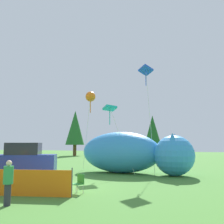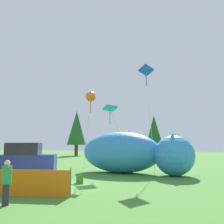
{
  "view_description": "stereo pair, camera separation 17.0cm",
  "coord_description": "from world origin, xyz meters",
  "px_view_note": "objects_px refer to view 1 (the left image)",
  "views": [
    {
      "loc": [
        7.58,
        -11.94,
        2.28
      ],
      "look_at": [
        1.38,
        4.87,
        4.54
      ],
      "focal_mm": 40.0,
      "sensor_mm": 36.0,
      "label": 1
    },
    {
      "loc": [
        7.74,
        -11.88,
        2.28
      ],
      "look_at": [
        1.38,
        4.87,
        4.54
      ],
      "focal_mm": 40.0,
      "sensor_mm": 36.0,
      "label": 2
    }
  ],
  "objects_px": {
    "kite_blue_box": "(146,72)",
    "kite_orange_flower": "(90,97)",
    "parked_car": "(26,161)",
    "folding_chair": "(79,182)",
    "spectator_in_green_shirt": "(8,181)",
    "inflatable_cat": "(132,154)",
    "kite_teal_diamond": "(110,109)"
  },
  "relations": [
    {
      "from": "folding_chair",
      "to": "inflatable_cat",
      "type": "xyz_separation_m",
      "value": [
        0.26,
        8.21,
        0.97
      ]
    },
    {
      "from": "parked_car",
      "to": "kite_blue_box",
      "type": "bearing_deg",
      "value": 13.87
    },
    {
      "from": "folding_chair",
      "to": "kite_blue_box",
      "type": "relative_size",
      "value": 0.1
    },
    {
      "from": "inflatable_cat",
      "to": "kite_orange_flower",
      "type": "xyz_separation_m",
      "value": [
        -3.02,
        -1.18,
        4.47
      ]
    },
    {
      "from": "kite_blue_box",
      "to": "kite_teal_diamond",
      "type": "distance_m",
      "value": 4.28
    },
    {
      "from": "inflatable_cat",
      "to": "spectator_in_green_shirt",
      "type": "bearing_deg",
      "value": -91.18
    },
    {
      "from": "folding_chair",
      "to": "kite_orange_flower",
      "type": "height_order",
      "value": "kite_orange_flower"
    },
    {
      "from": "parked_car",
      "to": "spectator_in_green_shirt",
      "type": "distance_m",
      "value": 7.44
    },
    {
      "from": "kite_blue_box",
      "to": "kite_orange_flower",
      "type": "xyz_separation_m",
      "value": [
        -4.08,
        -1.84,
        -2.12
      ]
    },
    {
      "from": "parked_car",
      "to": "folding_chair",
      "type": "xyz_separation_m",
      "value": [
        5.58,
        -3.13,
        -0.61
      ]
    },
    {
      "from": "folding_chair",
      "to": "kite_blue_box",
      "type": "bearing_deg",
      "value": -166.55
    },
    {
      "from": "spectator_in_green_shirt",
      "to": "parked_car",
      "type": "bearing_deg",
      "value": 124.56
    },
    {
      "from": "folding_chair",
      "to": "kite_teal_diamond",
      "type": "xyz_separation_m",
      "value": [
        -1.27,
        7.48,
        4.45
      ]
    },
    {
      "from": "spectator_in_green_shirt",
      "to": "kite_teal_diamond",
      "type": "distance_m",
      "value": 11.23
    },
    {
      "from": "kite_blue_box",
      "to": "kite_teal_diamond",
      "type": "height_order",
      "value": "kite_blue_box"
    },
    {
      "from": "inflatable_cat",
      "to": "kite_teal_diamond",
      "type": "distance_m",
      "value": 3.87
    },
    {
      "from": "parked_car",
      "to": "folding_chair",
      "type": "bearing_deg",
      "value": -55.15
    },
    {
      "from": "spectator_in_green_shirt",
      "to": "kite_teal_diamond",
      "type": "bearing_deg",
      "value": 89.48
    },
    {
      "from": "inflatable_cat",
      "to": "kite_orange_flower",
      "type": "bearing_deg",
      "value": -151.61
    },
    {
      "from": "parked_car",
      "to": "kite_blue_box",
      "type": "relative_size",
      "value": 0.48
    },
    {
      "from": "parked_car",
      "to": "spectator_in_green_shirt",
      "type": "xyz_separation_m",
      "value": [
        4.22,
        -6.12,
        -0.22
      ]
    },
    {
      "from": "spectator_in_green_shirt",
      "to": "kite_blue_box",
      "type": "distance_m",
      "value": 14.12
    },
    {
      "from": "inflatable_cat",
      "to": "parked_car",
      "type": "bearing_deg",
      "value": -131.91
    },
    {
      "from": "kite_blue_box",
      "to": "kite_orange_flower",
      "type": "height_order",
      "value": "kite_blue_box"
    },
    {
      "from": "kite_orange_flower",
      "to": "inflatable_cat",
      "type": "bearing_deg",
      "value": 21.31
    },
    {
      "from": "folding_chair",
      "to": "kite_teal_diamond",
      "type": "height_order",
      "value": "kite_teal_diamond"
    },
    {
      "from": "folding_chair",
      "to": "kite_teal_diamond",
      "type": "relative_size",
      "value": 0.16
    },
    {
      "from": "inflatable_cat",
      "to": "kite_teal_diamond",
      "type": "xyz_separation_m",
      "value": [
        -1.53,
        -0.73,
        3.48
      ]
    },
    {
      "from": "folding_chair",
      "to": "kite_blue_box",
      "type": "xyz_separation_m",
      "value": [
        1.33,
        8.87,
        7.55
      ]
    },
    {
      "from": "folding_chair",
      "to": "inflatable_cat",
      "type": "distance_m",
      "value": 8.27
    },
    {
      "from": "parked_car",
      "to": "kite_teal_diamond",
      "type": "xyz_separation_m",
      "value": [
        4.31,
        4.35,
        3.83
      ]
    },
    {
      "from": "inflatable_cat",
      "to": "kite_blue_box",
      "type": "relative_size",
      "value": 1.06
    }
  ]
}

